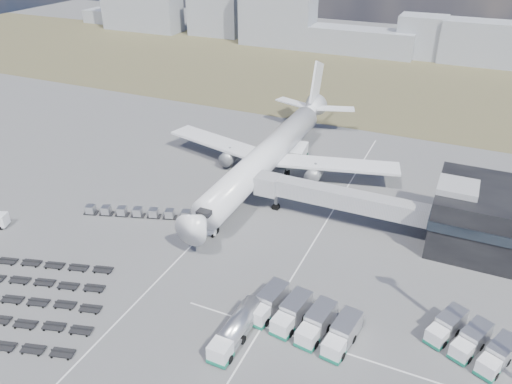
% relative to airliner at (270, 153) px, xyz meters
% --- Properties ---
extents(ground, '(420.00, 420.00, 0.00)m').
position_rel_airliner_xyz_m(ground, '(0.00, -32.38, -5.29)').
color(ground, '#565659').
rests_on(ground, ground).
extents(grass_strip, '(420.00, 90.00, 0.01)m').
position_rel_airliner_xyz_m(grass_strip, '(0.00, 77.62, -5.29)').
color(grass_strip, brown).
rests_on(grass_strip, ground).
extents(lane_markings, '(47.12, 110.00, 0.01)m').
position_rel_airliner_xyz_m(lane_markings, '(9.77, -29.38, -5.29)').
color(lane_markings, silver).
rests_on(lane_markings, ground).
extents(jet_bridge, '(30.30, 3.80, 7.05)m').
position_rel_airliner_xyz_m(jet_bridge, '(15.90, -11.95, -0.24)').
color(jet_bridge, '#939399').
rests_on(jet_bridge, ground).
extents(airliner, '(51.59, 64.53, 17.62)m').
position_rel_airliner_xyz_m(airliner, '(0.00, 0.00, 0.00)').
color(airliner, white).
rests_on(airliner, ground).
extents(skyline, '(300.71, 25.72, 25.52)m').
position_rel_airliner_xyz_m(skyline, '(-19.24, 114.63, 3.52)').
color(skyline, '#91959F').
rests_on(skyline, ground).
extents(fuel_tanker, '(2.85, 10.36, 3.33)m').
position_rel_airliner_xyz_m(fuel_tanker, '(13.77, -43.89, -3.63)').
color(fuel_tanker, white).
rests_on(fuel_tanker, ground).
extents(pushback_tug, '(3.44, 2.58, 1.40)m').
position_rel_airliner_xyz_m(pushback_tug, '(-1.15, -24.38, -4.59)').
color(pushback_tug, white).
rests_on(pushback_tug, ground).
extents(catering_truck, '(3.69, 7.28, 3.21)m').
position_rel_airliner_xyz_m(catering_truck, '(3.03, 9.08, -3.65)').
color(catering_truck, white).
rests_on(catering_truck, ground).
extents(service_trucks_near, '(14.27, 9.20, 2.97)m').
position_rel_airliner_xyz_m(service_trucks_near, '(20.98, -38.35, -3.68)').
color(service_trucks_near, white).
rests_on(service_trucks_near, ground).
extents(service_trucks_far, '(10.94, 9.80, 2.73)m').
position_rel_airliner_xyz_m(service_trucks_far, '(41.08, -33.39, -3.81)').
color(service_trucks_far, white).
rests_on(service_trucks_far, ground).
extents(uld_row, '(19.40, 7.63, 1.55)m').
position_rel_airliner_xyz_m(uld_row, '(-15.35, -24.50, -4.37)').
color(uld_row, black).
rests_on(uld_row, ground).
extents(baggage_dollies, '(29.19, 23.99, 0.70)m').
position_rel_airliner_xyz_m(baggage_dollies, '(-17.90, -50.66, -4.94)').
color(baggage_dollies, black).
rests_on(baggage_dollies, ground).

